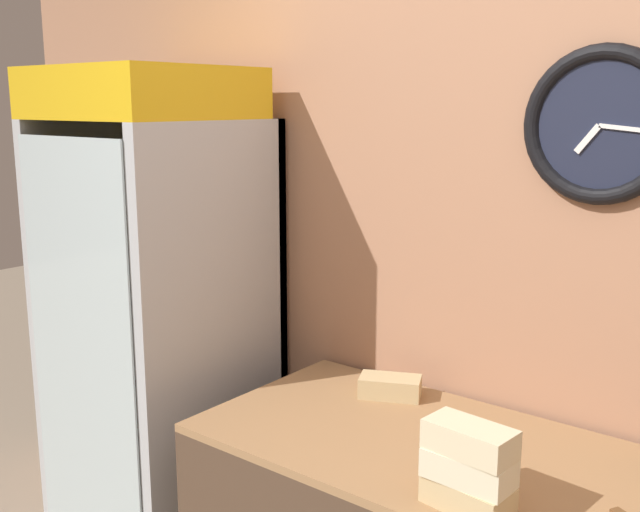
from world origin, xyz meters
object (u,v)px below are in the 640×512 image
object	(u,v)px
sandwich_stack_middle	(469,468)
sandwich_flat_left	(390,387)
beverage_cooler	(169,307)
sandwich_stack_bottom	(467,495)
sandwich_stack_top	(470,439)

from	to	relation	value
sandwich_stack_middle	sandwich_flat_left	size ratio (longest dim) A/B	0.95
beverage_cooler	sandwich_flat_left	distance (m)	0.94
sandwich_flat_left	sandwich_stack_bottom	bearing A→B (deg)	-41.77
beverage_cooler	sandwich_stack_bottom	xyz separation A→B (m)	(1.44, -0.32, -0.15)
beverage_cooler	sandwich_stack_bottom	bearing A→B (deg)	-12.33
sandwich_stack_top	sandwich_flat_left	distance (m)	0.72
sandwich_stack_middle	sandwich_flat_left	bearing A→B (deg)	138.23
sandwich_stack_bottom	sandwich_stack_middle	xyz separation A→B (m)	(0.00, 0.00, 0.07)
beverage_cooler	sandwich_stack_middle	xyz separation A→B (m)	(1.44, -0.32, -0.08)
sandwich_stack_bottom	sandwich_stack_middle	bearing A→B (deg)	0.00
beverage_cooler	sandwich_stack_top	distance (m)	1.48
sandwich_stack_bottom	sandwich_stack_top	size ratio (longest dim) A/B	1.01
sandwich_stack_top	sandwich_flat_left	size ratio (longest dim) A/B	0.97
sandwich_stack_bottom	sandwich_stack_middle	size ratio (longest dim) A/B	1.03
beverage_cooler	sandwich_stack_top	world-z (taller)	beverage_cooler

